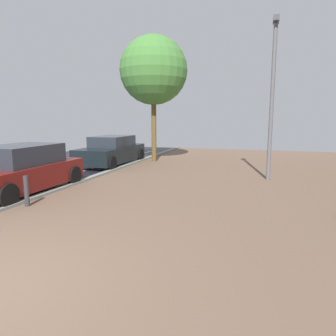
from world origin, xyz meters
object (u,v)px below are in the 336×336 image
parked_car_far (112,151)px  lamp_post (272,92)px  parked_car_near (21,170)px  street_tree (153,71)px  bollard_far (26,191)px

parked_car_far → lamp_post: lamp_post is taller
parked_car_far → parked_car_near: bearing=-89.6°
street_tree → bollard_far: size_ratio=8.03×
parked_car_near → lamp_post: bearing=30.1°
street_tree → parked_car_far: bearing=-134.0°
bollard_far → lamp_post: bearing=42.1°
parked_car_far → bollard_far: (1.28, -7.23, -0.26)m
street_tree → lamp_post: bearing=-31.9°
parked_car_far → bollard_far: bearing=-80.0°
lamp_post → street_tree: bearing=148.1°
parked_car_near → lamp_post: lamp_post is taller
lamp_post → street_tree: street_tree is taller
parked_car_near → street_tree: (1.56, 7.68, 3.92)m
parked_car_far → lamp_post: (7.24, -1.85, 2.48)m
lamp_post → street_tree: (-5.64, 3.51, 1.47)m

